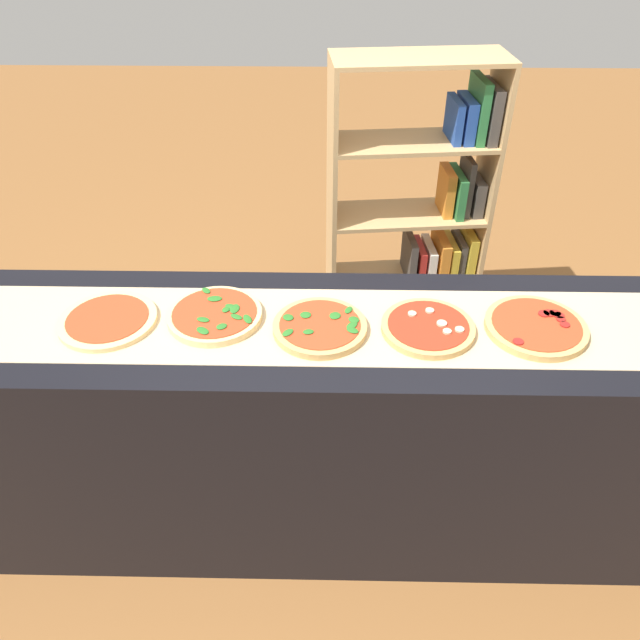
{
  "coord_description": "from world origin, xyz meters",
  "views": [
    {
      "loc": [
        0.03,
        -1.46,
        2.03
      ],
      "look_at": [
        0.0,
        0.0,
        0.92
      ],
      "focal_mm": 35.03,
      "sensor_mm": 36.0,
      "label": 1
    }
  ],
  "objects_px": {
    "pizza_spinach_2": "(320,327)",
    "pizza_mushroom_3": "(428,327)",
    "pizza_plain_0": "(108,320)",
    "pizza_pepperoni_4": "(536,327)",
    "pizza_spinach_1": "(215,315)",
    "bookshelf": "(427,224)"
  },
  "relations": [
    {
      "from": "pizza_mushroom_3",
      "to": "pizza_pepperoni_4",
      "type": "bearing_deg",
      "value": 1.45
    },
    {
      "from": "pizza_plain_0",
      "to": "pizza_spinach_2",
      "type": "bearing_deg",
      "value": -2.37
    },
    {
      "from": "pizza_mushroom_3",
      "to": "bookshelf",
      "type": "relative_size",
      "value": 0.2
    },
    {
      "from": "pizza_mushroom_3",
      "to": "pizza_pepperoni_4",
      "type": "distance_m",
      "value": 0.32
    },
    {
      "from": "pizza_mushroom_3",
      "to": "pizza_pepperoni_4",
      "type": "xyz_separation_m",
      "value": [
        0.31,
        0.01,
        0.0
      ]
    },
    {
      "from": "pizza_spinach_1",
      "to": "pizza_mushroom_3",
      "type": "height_order",
      "value": "same"
    },
    {
      "from": "pizza_mushroom_3",
      "to": "pizza_spinach_1",
      "type": "bearing_deg",
      "value": 175.86
    },
    {
      "from": "pizza_plain_0",
      "to": "pizza_spinach_2",
      "type": "height_order",
      "value": "pizza_spinach_2"
    },
    {
      "from": "pizza_spinach_1",
      "to": "bookshelf",
      "type": "bearing_deg",
      "value": 54.09
    },
    {
      "from": "pizza_mushroom_3",
      "to": "pizza_pepperoni_4",
      "type": "height_order",
      "value": "same"
    },
    {
      "from": "pizza_pepperoni_4",
      "to": "pizza_spinach_2",
      "type": "bearing_deg",
      "value": -178.83
    },
    {
      "from": "pizza_plain_0",
      "to": "pizza_mushroom_3",
      "type": "xyz_separation_m",
      "value": [
        0.94,
        -0.02,
        0.0
      ]
    },
    {
      "from": "pizza_plain_0",
      "to": "pizza_pepperoni_4",
      "type": "height_order",
      "value": "pizza_pepperoni_4"
    },
    {
      "from": "pizza_spinach_2",
      "to": "pizza_mushroom_3",
      "type": "xyz_separation_m",
      "value": [
        0.31,
        0.0,
        -0.0
      ]
    },
    {
      "from": "pizza_plain_0",
      "to": "pizza_mushroom_3",
      "type": "distance_m",
      "value": 0.95
    },
    {
      "from": "bookshelf",
      "to": "pizza_spinach_2",
      "type": "bearing_deg",
      "value": -112.61
    },
    {
      "from": "pizza_spinach_2",
      "to": "pizza_mushroom_3",
      "type": "bearing_deg",
      "value": 0.88
    },
    {
      "from": "bookshelf",
      "to": "pizza_spinach_1",
      "type": "bearing_deg",
      "value": -125.91
    },
    {
      "from": "pizza_spinach_2",
      "to": "pizza_spinach_1",
      "type": "bearing_deg",
      "value": 170.89
    },
    {
      "from": "pizza_plain_0",
      "to": "pizza_pepperoni_4",
      "type": "xyz_separation_m",
      "value": [
        1.26,
        -0.01,
        0.0
      ]
    },
    {
      "from": "pizza_spinach_2",
      "to": "bookshelf",
      "type": "xyz_separation_m",
      "value": [
        0.48,
        1.14,
        -0.28
      ]
    },
    {
      "from": "bookshelf",
      "to": "pizza_pepperoni_4",
      "type": "bearing_deg",
      "value": -82.21
    }
  ]
}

